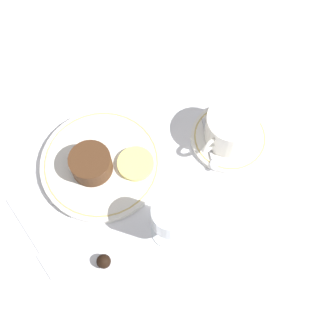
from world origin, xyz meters
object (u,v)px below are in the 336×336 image
object	(u,v)px
coffee_cup	(231,127)
dinner_plate	(101,164)
dessert_cake	(91,164)
fork	(37,246)
wine_glass	(172,217)

from	to	relation	value
coffee_cup	dinner_plate	bearing A→B (deg)	-30.14
dinner_plate	dessert_cake	xyz separation A→B (m)	(0.02, -0.00, 0.03)
coffee_cup	dessert_cake	world-z (taller)	coffee_cup
dinner_plate	fork	world-z (taller)	dinner_plate
wine_glass	fork	distance (m)	0.24
dinner_plate	fork	xyz separation A→B (m)	(0.18, 0.04, -0.01)
dinner_plate	wine_glass	size ratio (longest dim) A/B	2.05
wine_glass	fork	xyz separation A→B (m)	(0.19, -0.14, -0.07)
wine_glass	dessert_cake	bearing A→B (deg)	-80.98
dinner_plate	coffee_cup	distance (m)	0.25
dinner_plate	wine_glass	bearing A→B (deg)	93.24
fork	dessert_cake	world-z (taller)	dessert_cake
coffee_cup	wine_glass	world-z (taller)	wine_glass
dinner_plate	coffee_cup	xyz separation A→B (m)	(-0.21, 0.12, 0.04)
coffee_cup	fork	xyz separation A→B (m)	(0.39, -0.08, -0.04)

